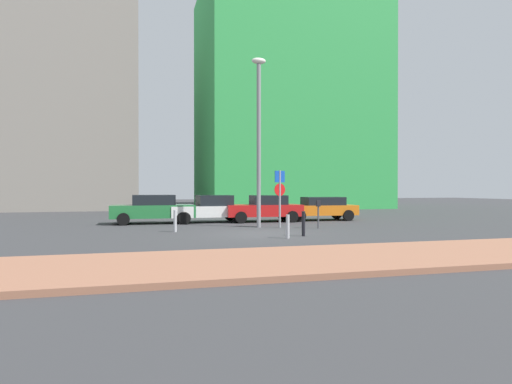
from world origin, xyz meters
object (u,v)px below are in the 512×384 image
Objects in this scene: parked_car_white at (210,209)px; parked_car_red at (264,208)px; traffic_bollard_near at (175,221)px; traffic_bollard_far at (288,227)px; street_lamp at (259,129)px; parking_sign_post at (280,192)px; parked_car_green at (153,209)px; parked_car_orange at (320,208)px; parking_meter at (318,210)px; traffic_bollard_mid at (303,224)px.

parked_car_red is at bearing -5.59° from parked_car_white.
parked_car_red reaches higher than traffic_bollard_near.
street_lamp is at bearing 87.55° from traffic_bollard_far.
parking_sign_post is at bearing -56.95° from parked_car_white.
traffic_bollard_near is (0.76, -4.88, -0.33)m from parked_car_green.
parked_car_green is 4.92× the size of traffic_bollard_far.
parked_car_orange reaches higher than parking_meter.
parked_car_red is 3.98m from parking_sign_post.
parked_car_green reaches higher than parked_car_orange.
parking_meter is at bearing -114.71° from parked_car_orange.
parking_sign_post is 5.23m from traffic_bollard_near.
traffic_bollard_near is (-6.63, 0.11, -0.39)m from parking_meter.
parking_sign_post is at bearing 8.75° from traffic_bollard_near.
street_lamp is (-1.29, -3.43, 3.96)m from parked_car_red.
traffic_bollard_far is at bearing -146.82° from traffic_bollard_mid.
parked_car_white is 1.58× the size of parking_sign_post.
parking_sign_post is 2.80× the size of traffic_bollard_mid.
parked_car_red is 0.53× the size of street_lamp.
street_lamp is 6.02m from traffic_bollard_near.
parked_car_orange is 9.69m from traffic_bollard_far.
traffic_bollard_near is at bearing -139.29° from parked_car_red.
traffic_bollard_far is (1.56, -8.50, -0.32)m from parked_car_white.
parked_car_orange is 8.79m from traffic_bollard_mid.
parked_car_green reaches higher than parked_car_red.
parked_car_green is 4.95m from traffic_bollard_near.
parked_car_red is 3.30× the size of parking_meter.
street_lamp is (-2.54, 1.30, 3.88)m from parking_meter.
parked_car_red is at bearing -2.41° from parked_car_green.
parked_car_orange is 4.46× the size of traffic_bollard_mid.
parked_car_red is 1.58× the size of parking_sign_post.
parked_car_green is at bearing 146.00° from parking_meter.
parking_meter is (4.31, -5.02, 0.09)m from parked_car_white.
traffic_bollard_near is at bearing -163.68° from street_lamp.
parked_car_green is 1.01× the size of parked_car_white.
parked_car_orange is at bearing 62.00° from traffic_bollard_mid.
traffic_bollard_far is (-2.75, -3.48, -0.41)m from parking_meter.
parked_car_white is 5.72m from street_lamp.
parked_car_green reaches higher than traffic_bollard_mid.
traffic_bollard_mid reaches higher than traffic_bollard_far.
street_lamp is 6.02m from traffic_bollard_mid.
parked_car_green is 1.00× the size of parked_car_orange.
traffic_bollard_near is at bearing -151.87° from parked_car_orange.
parking_sign_post is (5.78, -4.11, 0.93)m from parked_car_green.
parked_car_orange is (9.62, -0.14, -0.06)m from parked_car_green.
parked_car_orange is 0.53× the size of street_lamp.
parked_car_white is 0.99× the size of parked_car_orange.
parked_car_red is 7.09m from traffic_bollard_near.
parked_car_red reaches higher than parking_meter.
parked_car_white reaches higher than traffic_bollard_mid.
traffic_bollard_mid is at bearing -32.61° from traffic_bollard_near.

